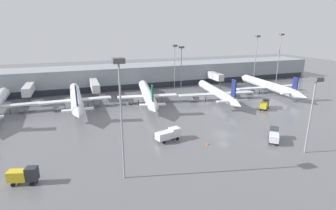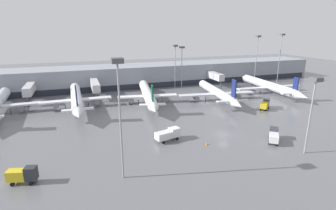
% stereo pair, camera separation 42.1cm
% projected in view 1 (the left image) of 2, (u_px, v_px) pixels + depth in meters
% --- Properties ---
extents(ground_plane, '(320.00, 320.00, 0.00)m').
position_uv_depth(ground_plane, '(224.00, 135.00, 62.75)').
color(ground_plane, slate).
extents(terminal_building, '(160.00, 31.22, 9.00)m').
position_uv_depth(terminal_building, '(151.00, 75.00, 117.25)').
color(terminal_building, gray).
rests_on(terminal_building, ground_plane).
extents(parked_jet_0, '(20.28, 39.85, 8.99)m').
position_uv_depth(parked_jet_0, '(147.00, 94.00, 88.46)').
color(parked_jet_0, white).
rests_on(parked_jet_0, ground_plane).
extents(parked_jet_1, '(27.67, 40.09, 8.51)m').
position_uv_depth(parked_jet_1, '(269.00, 86.00, 103.19)').
color(parked_jet_1, silver).
rests_on(parked_jet_1, ground_plane).
extents(parked_jet_3, '(21.67, 40.35, 10.09)m').
position_uv_depth(parked_jet_3, '(76.00, 98.00, 82.42)').
color(parked_jet_3, silver).
rests_on(parked_jet_3, ground_plane).
extents(parked_jet_4, '(27.62, 36.72, 9.65)m').
position_uv_depth(parked_jet_4, '(217.00, 92.00, 92.12)').
color(parked_jet_4, silver).
rests_on(parked_jet_4, ground_plane).
extents(service_truck_0, '(4.87, 2.72, 2.96)m').
position_uv_depth(service_truck_0, '(24.00, 175.00, 42.50)').
color(service_truck_0, gold).
rests_on(service_truck_0, ground_plane).
extents(service_truck_1, '(5.52, 5.16, 2.93)m').
position_uv_depth(service_truck_1, '(265.00, 104.00, 82.41)').
color(service_truck_1, gold).
rests_on(service_truck_1, ground_plane).
extents(service_truck_2, '(4.93, 5.44, 2.76)m').
position_uv_depth(service_truck_2, '(274.00, 135.00, 58.67)').
color(service_truck_2, silver).
rests_on(service_truck_2, ground_plane).
extents(service_truck_3, '(6.13, 3.43, 2.70)m').
position_uv_depth(service_truck_3, '(169.00, 134.00, 59.10)').
color(service_truck_3, silver).
rests_on(service_truck_3, ground_plane).
extents(traffic_cone_0, '(0.50, 0.50, 0.63)m').
position_uv_depth(traffic_cone_0, '(207.00, 143.00, 57.26)').
color(traffic_cone_0, orange).
rests_on(traffic_cone_0, ground_plane).
extents(apron_light_mast_1, '(1.80, 1.80, 21.36)m').
position_uv_depth(apron_light_mast_1, '(257.00, 46.00, 118.76)').
color(apron_light_mast_1, gray).
rests_on(apron_light_mast_1, ground_plane).
extents(apron_light_mast_2, '(1.80, 1.80, 17.34)m').
position_uv_depth(apron_light_mast_2, '(181.00, 55.00, 108.28)').
color(apron_light_mast_2, gray).
rests_on(apron_light_mast_2, ground_plane).
extents(apron_light_mast_3, '(1.80, 1.80, 15.69)m').
position_uv_depth(apron_light_mast_3, '(314.00, 93.00, 50.20)').
color(apron_light_mast_3, gray).
rests_on(apron_light_mast_3, ground_plane).
extents(apron_light_mast_4, '(1.80, 1.80, 22.06)m').
position_uv_depth(apron_light_mast_4, '(280.00, 45.00, 120.76)').
color(apron_light_mast_4, gray).
rests_on(apron_light_mast_4, ground_plane).
extents(apron_light_mast_6, '(1.80, 1.80, 20.29)m').
position_uv_depth(apron_light_mast_6, '(120.00, 87.00, 40.24)').
color(apron_light_mast_6, gray).
rests_on(apron_light_mast_6, ground_plane).
extents(apron_light_mast_7, '(1.80, 1.80, 17.98)m').
position_uv_depth(apron_light_mast_7, '(175.00, 54.00, 107.85)').
color(apron_light_mast_7, gray).
rests_on(apron_light_mast_7, ground_plane).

